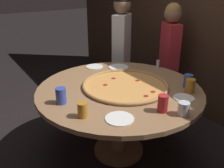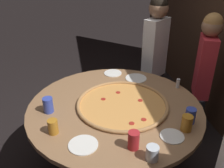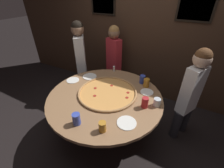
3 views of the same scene
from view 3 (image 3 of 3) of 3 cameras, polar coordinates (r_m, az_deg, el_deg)
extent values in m
plane|color=black|center=(2.60, -2.26, -17.44)|extent=(24.00, 24.00, 0.00)
cube|color=#3D281C|center=(3.03, 11.19, 18.83)|extent=(6.40, 0.06, 2.60)
cube|color=black|center=(3.25, -3.41, 28.30)|extent=(0.52, 0.02, 0.40)
cube|color=slate|center=(3.24, -3.47, 28.29)|extent=(0.46, 0.01, 0.34)
cube|color=black|center=(2.78, 29.23, 23.98)|extent=(0.52, 0.02, 0.40)
cube|color=#B2A893|center=(2.78, 29.22, 23.97)|extent=(0.46, 0.01, 0.34)
cylinder|color=#936B47|center=(2.10, -2.68, -4.78)|extent=(1.58, 1.58, 0.04)
cylinder|color=#936B47|center=(2.35, -2.45, -11.96)|extent=(0.16, 0.16, 0.70)
cylinder|color=#936B47|center=(2.59, -2.27, -17.16)|extent=(0.52, 0.52, 0.04)
cylinder|color=#E0994C|center=(2.13, -1.67, -3.27)|extent=(0.80, 0.80, 0.01)
torus|color=#B27F4C|center=(2.13, -1.68, -3.05)|extent=(0.84, 0.84, 0.03)
cylinder|color=#A8281E|center=(2.27, -0.15, -0.58)|extent=(0.04, 0.04, 0.00)
cylinder|color=#A8281E|center=(2.04, 5.71, -5.17)|extent=(0.04, 0.04, 0.00)
cylinder|color=#A8281E|center=(2.07, -6.63, -4.49)|extent=(0.04, 0.04, 0.00)
cylinder|color=#A8281E|center=(2.22, -6.40, -1.55)|extent=(0.04, 0.04, 0.00)
cylinder|color=#A8281E|center=(2.13, 6.10, -3.29)|extent=(0.04, 0.04, 0.00)
cylinder|color=#384CB7|center=(2.37, 11.47, 1.77)|extent=(0.08, 0.08, 0.13)
cylinder|color=#384CB7|center=(1.70, -13.40, -12.83)|extent=(0.09, 0.09, 0.14)
cylinder|color=#B22328|center=(1.90, 12.42, -6.91)|extent=(0.08, 0.08, 0.14)
cylinder|color=#BC7A23|center=(1.60, -3.67, -15.90)|extent=(0.08, 0.08, 0.12)
cylinder|color=#BC7A23|center=(2.29, 12.95, 0.44)|extent=(0.09, 0.09, 0.13)
cylinder|color=silver|center=(1.97, 16.72, -6.67)|extent=(0.09, 0.09, 0.11)
cylinder|color=white|center=(2.20, 13.14, -2.98)|extent=(0.18, 0.18, 0.01)
cylinder|color=white|center=(1.72, 5.59, -14.48)|extent=(0.22, 0.22, 0.01)
cylinder|color=white|center=(2.50, -14.70, 1.41)|extent=(0.20, 0.20, 0.01)
cylinder|color=white|center=(2.55, -8.50, 2.86)|extent=(0.23, 0.23, 0.01)
cylinder|color=silver|center=(2.68, 0.76, 5.71)|extent=(0.04, 0.04, 0.08)
cylinder|color=#B7B7BC|center=(2.66, 0.77, 6.64)|extent=(0.04, 0.04, 0.01)
cylinder|color=#232328|center=(3.18, -10.67, -0.89)|extent=(0.20, 0.20, 0.53)
cylinder|color=#232328|center=(3.39, -10.62, 1.33)|extent=(0.20, 0.20, 0.53)
cube|color=white|center=(3.00, -11.88, 10.58)|extent=(0.33, 0.36, 0.74)
sphere|color=#8C664C|center=(2.85, -13.04, 19.65)|extent=(0.23, 0.23, 0.23)
sphere|color=black|center=(2.85, -13.15, 20.43)|extent=(0.21, 0.21, 0.21)
cylinder|color=#232328|center=(2.72, 25.97, -11.60)|extent=(0.18, 0.18, 0.49)
cylinder|color=#232328|center=(2.56, 23.25, -13.86)|extent=(0.18, 0.18, 0.49)
cube|color=white|center=(2.29, 28.00, -2.09)|extent=(0.28, 0.33, 0.69)
sphere|color=beige|center=(2.10, 31.17, 8.11)|extent=(0.21, 0.21, 0.21)
sphere|color=brown|center=(2.08, 31.46, 9.04)|extent=(0.20, 0.20, 0.20)
cylinder|color=#232328|center=(3.26, 1.91, 0.22)|extent=(0.17, 0.17, 0.50)
cylinder|color=#232328|center=(3.40, -0.62, 1.77)|extent=(0.17, 0.17, 0.50)
cube|color=red|center=(3.06, 0.68, 10.57)|extent=(0.34, 0.26, 0.70)
sphere|color=#8C664C|center=(2.91, 0.74, 18.90)|extent=(0.22, 0.22, 0.22)
sphere|color=#9E703D|center=(2.91, 0.75, 19.62)|extent=(0.20, 0.20, 0.20)
camera|label=1|loc=(0.97, 95.71, -23.54)|focal=40.00mm
camera|label=2|loc=(1.45, 73.90, 9.94)|focal=40.00mm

